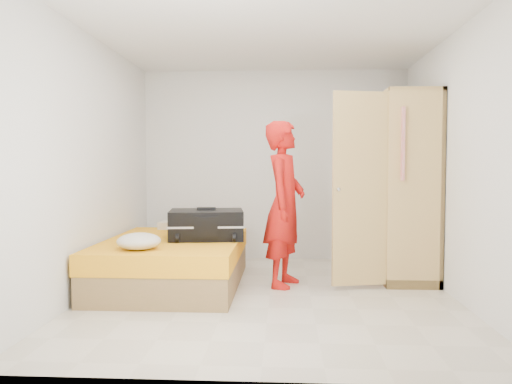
# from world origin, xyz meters

# --- Properties ---
(room) EXTENTS (4.00, 4.02, 2.60)m
(room) POSITION_xyz_m (0.00, 0.00, 1.30)
(room) COLOR beige
(room) RESTS_ON ground
(bed) EXTENTS (1.42, 2.02, 0.50)m
(bed) POSITION_xyz_m (-1.05, 0.37, 0.25)
(bed) COLOR olive
(bed) RESTS_ON ground
(wardrobe) EXTENTS (1.16, 1.31, 2.10)m
(wardrobe) POSITION_xyz_m (1.45, 0.85, 1.00)
(wardrobe) COLOR tan
(wardrobe) RESTS_ON ground
(person) EXTENTS (0.57, 0.73, 1.77)m
(person) POSITION_xyz_m (0.14, 0.42, 0.88)
(person) COLOR red
(person) RESTS_ON ground
(suitcase) EXTENTS (0.87, 0.69, 0.34)m
(suitcase) POSITION_xyz_m (-0.70, 0.42, 0.65)
(suitcase) COLOR black
(suitcase) RESTS_ON bed
(round_cushion) EXTENTS (0.41, 0.41, 0.16)m
(round_cushion) POSITION_xyz_m (-1.23, -0.31, 0.58)
(round_cushion) COLOR silver
(round_cushion) RESTS_ON bed
(pillow) EXTENTS (0.53, 0.33, 0.09)m
(pillow) POSITION_xyz_m (-1.16, 1.22, 0.55)
(pillow) COLOR silver
(pillow) RESTS_ON bed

